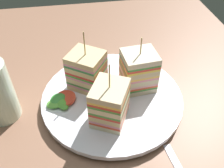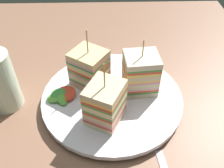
{
  "view_description": "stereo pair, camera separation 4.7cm",
  "coord_description": "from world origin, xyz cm",
  "px_view_note": "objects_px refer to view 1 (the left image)",
  "views": [
    {
      "loc": [
        -34.1,
        5.67,
        36.65
      ],
      "look_at": [
        0.0,
        0.0,
        4.78
      ],
      "focal_mm": 39.72,
      "sensor_mm": 36.0,
      "label": 1
    },
    {
      "loc": [
        -34.55,
        0.99,
        36.65
      ],
      "look_at": [
        0.0,
        0.0,
        4.78
      ],
      "focal_mm": 39.72,
      "sensor_mm": 36.0,
      "label": 2
    }
  ],
  "objects_px": {
    "sandwich_wedge_0": "(87,70)",
    "sandwich_wedge_2": "(138,71)",
    "chip_pile": "(104,91)",
    "sandwich_wedge_1": "(110,103)",
    "plate": "(112,98)"
  },
  "relations": [
    {
      "from": "sandwich_wedge_0",
      "to": "sandwich_wedge_2",
      "type": "relative_size",
      "value": 1.08
    },
    {
      "from": "sandwich_wedge_2",
      "to": "chip_pile",
      "type": "distance_m",
      "value": 0.08
    },
    {
      "from": "sandwich_wedge_0",
      "to": "sandwich_wedge_1",
      "type": "relative_size",
      "value": 1.02
    },
    {
      "from": "plate",
      "to": "chip_pile",
      "type": "xyz_separation_m",
      "value": [
        0.0,
        0.01,
        0.02
      ]
    },
    {
      "from": "plate",
      "to": "chip_pile",
      "type": "relative_size",
      "value": 3.54
    },
    {
      "from": "sandwich_wedge_0",
      "to": "sandwich_wedge_2",
      "type": "bearing_deg",
      "value": 22.18
    },
    {
      "from": "plate",
      "to": "chip_pile",
      "type": "bearing_deg",
      "value": 79.47
    },
    {
      "from": "plate",
      "to": "sandwich_wedge_1",
      "type": "height_order",
      "value": "sandwich_wedge_1"
    },
    {
      "from": "plate",
      "to": "sandwich_wedge_0",
      "type": "height_order",
      "value": "sandwich_wedge_0"
    },
    {
      "from": "sandwich_wedge_1",
      "to": "sandwich_wedge_2",
      "type": "height_order",
      "value": "sandwich_wedge_1"
    },
    {
      "from": "sandwich_wedge_2",
      "to": "sandwich_wedge_0",
      "type": "bearing_deg",
      "value": -16.74
    },
    {
      "from": "plate",
      "to": "sandwich_wedge_2",
      "type": "distance_m",
      "value": 0.07
    },
    {
      "from": "sandwich_wedge_0",
      "to": "chip_pile",
      "type": "xyz_separation_m",
      "value": [
        -0.04,
        -0.03,
        -0.03
      ]
    },
    {
      "from": "plate",
      "to": "chip_pile",
      "type": "distance_m",
      "value": 0.02
    },
    {
      "from": "sandwich_wedge_2",
      "to": "chip_pile",
      "type": "xyz_separation_m",
      "value": [
        -0.01,
        0.07,
        -0.03
      ]
    }
  ]
}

